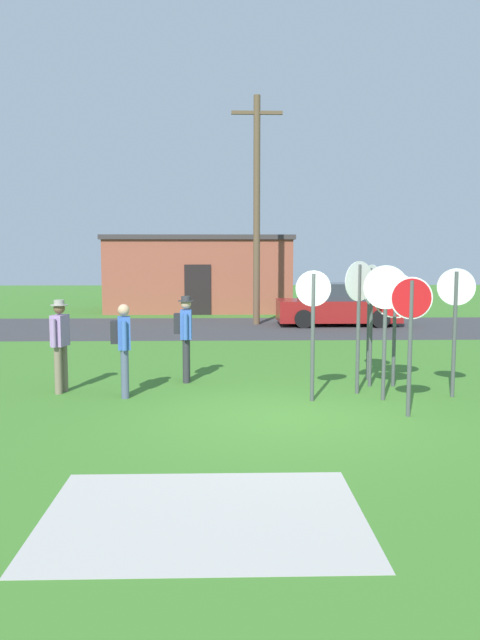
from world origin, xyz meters
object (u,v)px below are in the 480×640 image
(utility_pole, at_px, (257,207))
(stop_sign_leaning_left, at_px, (395,309))
(person_near_signs, at_px, (185,332))
(stop_sign_rear_left, at_px, (359,304))
(stop_sign_rear_right, at_px, (455,311))
(person_in_dark_shirt, at_px, (123,343))
(parked_car_on_street, at_px, (336,306))
(stop_sign_nearest, at_px, (411,323))
(person_on_left, at_px, (60,340))
(stop_sign_low_front, at_px, (369,304))
(stop_sign_far_back, at_px, (313,315))
(stop_sign_leaning_right, at_px, (385,308))
(stop_sign_tallest, at_px, (371,303))

(utility_pole, distance_m, stop_sign_leaning_left, 11.17)
(person_near_signs, bearing_deg, stop_sign_rear_left, -19.31)
(stop_sign_rear_right, distance_m, person_in_dark_shirt, 5.98)
(stop_sign_leaning_left, bearing_deg, parked_car_on_street, 86.01)
(stop_sign_nearest, relative_size, person_on_left, 1.28)
(parked_car_on_street, bearing_deg, stop_sign_leaning_left, -93.99)
(stop_sign_low_front, xyz_separation_m, person_on_left, (-6.00, -1.05, -0.57))
(utility_pole, height_order, stop_sign_leaning_left, utility_pole)
(stop_sign_rear_left, bearing_deg, stop_sign_nearest, -74.05)
(stop_sign_leaning_left, relative_size, stop_sign_far_back, 0.96)
(stop_sign_leaning_right, relative_size, stop_sign_leaning_left, 1.08)
(utility_pole, xyz_separation_m, stop_sign_rear_left, (1.29, -11.23, -2.55))
(stop_sign_rear_right, xyz_separation_m, stop_sign_leaning_left, (-0.84, 0.92, -0.04))
(stop_sign_leaning_right, relative_size, stop_sign_low_front, 1.03)
(stop_sign_tallest, xyz_separation_m, stop_sign_leaning_left, (0.45, -0.01, -0.11))
(stop_sign_rear_left, relative_size, stop_sign_rear_right, 1.05)
(utility_pole, height_order, stop_sign_nearest, utility_pole)
(person_near_signs, bearing_deg, parked_car_on_street, 63.93)
(stop_sign_rear_left, relative_size, stop_sign_nearest, 1.10)
(parked_car_on_street, distance_m, stop_sign_rear_left, 11.12)
(stop_sign_leaning_left, bearing_deg, stop_sign_far_back, -146.49)
(utility_pole, distance_m, person_on_left, 12.22)
(stop_sign_low_front, bearing_deg, stop_sign_leaning_left, -62.73)
(stop_sign_rear_left, height_order, person_in_dark_shirt, stop_sign_rear_left)
(stop_sign_nearest, relative_size, stop_sign_leaning_left, 1.01)
(stop_sign_nearest, bearing_deg, person_near_signs, 143.11)
(stop_sign_tallest, bearing_deg, stop_sign_rear_right, -35.94)
(stop_sign_far_back, relative_size, person_on_left, 1.32)
(parked_car_on_street, distance_m, person_on_left, 12.86)
(stop_sign_far_back, bearing_deg, stop_sign_low_front, 52.55)
(stop_sign_tallest, distance_m, stop_sign_leaning_right, 1.09)
(stop_sign_rear_left, height_order, stop_sign_leaning_left, stop_sign_rear_left)
(stop_sign_leaning_left, bearing_deg, person_on_left, -176.61)
(stop_sign_low_front, distance_m, person_in_dark_shirt, 5.02)
(parked_car_on_street, distance_m, stop_sign_leaning_left, 10.43)
(person_near_signs, xyz_separation_m, person_in_dark_shirt, (-1.03, -1.32, -0.03))
(utility_pole, distance_m, stop_sign_low_front, 10.46)
(stop_sign_nearest, bearing_deg, stop_sign_leaning_left, 80.83)
(parked_car_on_street, height_order, person_on_left, person_on_left)
(parked_car_on_street, relative_size, stop_sign_leaning_right, 1.80)
(stop_sign_far_back, height_order, person_on_left, stop_sign_far_back)
(stop_sign_low_front, bearing_deg, utility_pole, 100.10)
(person_on_left, bearing_deg, person_in_dark_shirt, -18.21)
(stop_sign_leaning_left, xyz_separation_m, stop_sign_far_back, (-1.75, -1.16, 0.00))
(stop_sign_rear_left, height_order, stop_sign_low_front, stop_sign_rear_left)
(stop_sign_rear_left, relative_size, person_near_signs, 1.41)
(stop_sign_rear_right, relative_size, stop_sign_nearest, 1.04)
(stop_sign_tallest, relative_size, stop_sign_far_back, 1.03)
(parked_car_on_street, distance_m, person_in_dark_shirt, 12.59)
(stop_sign_leaning_right, relative_size, person_on_left, 1.37)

